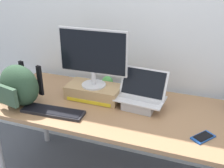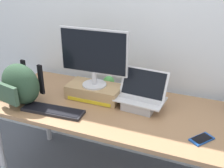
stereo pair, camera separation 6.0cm
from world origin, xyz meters
The scene contains 9 objects.
back_wall centered at (0.00, 0.48, 1.30)m, with size 7.00×0.10×2.60m, color silver.
desk centered at (0.00, 0.00, 0.66)m, with size 1.77×0.76×0.73m.
toner_box_yellow centered at (-0.18, 0.08, 0.78)m, with size 0.41×0.22×0.10m.
desktop_monitor centered at (-0.18, 0.08, 1.07)m, with size 0.52×0.18×0.43m.
open_laptop centered at (0.19, 0.07, 0.79)m, with size 0.36×0.25×0.26m.
external_keyboard centered at (-0.36, -0.23, 0.74)m, with size 0.45×0.15×0.02m.
messenger_backpack centered at (-0.64, -0.19, 0.88)m, with size 0.37×0.30×0.30m.
cell_phone centered at (0.65, -0.17, 0.73)m, with size 0.15×0.16×0.01m.
plush_toy centered at (-0.15, 0.30, 0.78)m, with size 0.09×0.09×0.09m.
Camera 2 is at (0.65, -1.63, 1.73)m, focal length 44.59 mm.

